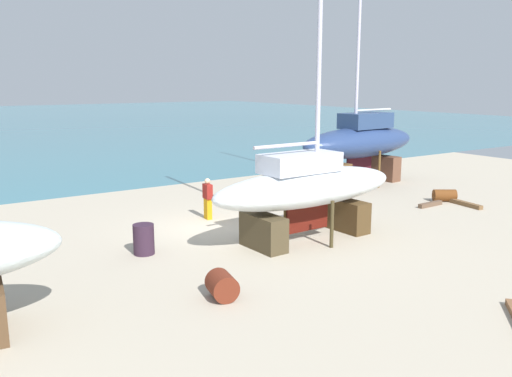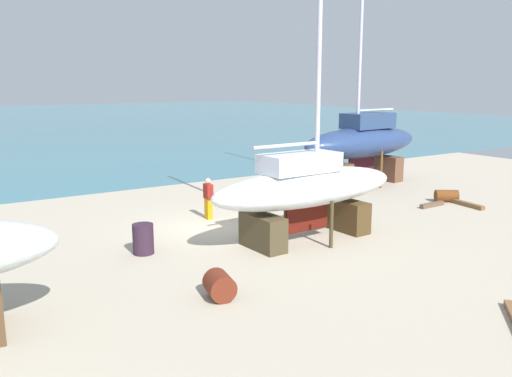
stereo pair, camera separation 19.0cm
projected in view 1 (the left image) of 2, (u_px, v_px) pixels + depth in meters
The scene contains 11 objects.
ground_plane at pixel (289, 260), 15.70m from camera, with size 50.41×50.41×0.00m, color #B5A892.
sailboat_large_starboard at pixel (307, 187), 17.47m from camera, with size 7.32×2.45×12.90m.
sailboat_mid_port at pixel (360, 142), 27.02m from camera, with size 7.87×2.95×13.99m.
worker at pixel (208, 198), 20.26m from camera, with size 0.28×0.46×1.58m.
barrel_by_slipway at pixel (222, 286), 12.87m from camera, with size 0.66×0.66×0.76m, color maroon.
barrel_tar_black at pixel (445, 195), 23.37m from camera, with size 0.53×0.53×0.95m, color brown.
barrel_tipped_left at pixel (307, 201), 21.73m from camera, with size 0.58×0.58×0.76m, color maroon.
barrel_rust_far at pixel (144, 239), 16.18m from camera, with size 0.64×0.64×0.93m, color #311F30.
timber_long_aft at pixel (462, 203), 22.72m from camera, with size 2.03×0.23×0.17m, color brown.
timber_short_cross at pixel (430, 204), 22.46m from camera, with size 1.37×0.20×0.18m, color brown.
timber_short_skew at pixel (18, 258), 15.74m from camera, with size 1.66×0.17×0.13m, color olive.
Camera 1 is at (-9.19, -16.32, 5.15)m, focal length 37.54 mm.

